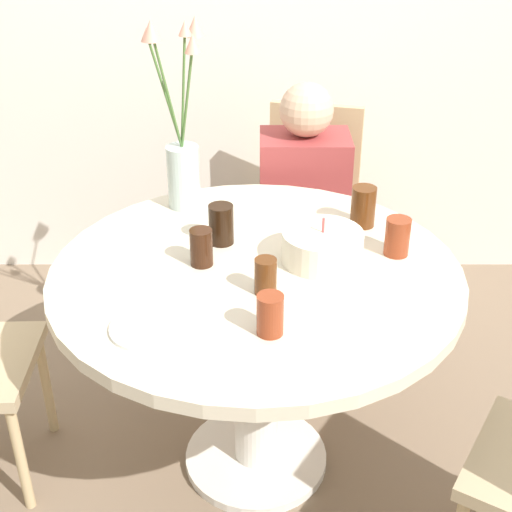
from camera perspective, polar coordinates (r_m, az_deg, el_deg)
ground_plane at (r=2.50m, az=-0.00°, el=-16.00°), size 16.00×16.00×0.00m
dining_table at (r=2.11m, az=-0.00°, el=-4.41°), size 1.18×1.18×0.75m
chair_right_flank at (r=2.98m, az=4.31°, el=4.15°), size 0.48×0.48×0.90m
birthday_cake at (r=2.05m, az=5.32°, el=0.77°), size 0.23×0.23×0.14m
flower_vase at (r=2.32m, az=-5.91°, el=8.84°), size 0.18×0.27×0.63m
side_plate at (r=1.80m, az=-8.50°, el=-5.66°), size 0.20×0.20×0.01m
drink_glass_0 at (r=2.12m, az=11.25°, el=1.52°), size 0.07×0.07×0.11m
drink_glass_1 at (r=2.26m, az=8.59°, el=3.93°), size 0.08×0.08×0.13m
drink_glass_2 at (r=2.03m, az=-4.39°, el=0.70°), size 0.07×0.07×0.11m
drink_glass_3 at (r=2.14m, az=-2.80°, el=2.56°), size 0.08×0.08×0.12m
drink_glass_4 at (r=1.89m, az=0.76°, el=-1.63°), size 0.06×0.06×0.10m
drink_glass_5 at (r=1.74m, az=1.12°, el=-4.71°), size 0.07×0.07×0.11m
person_guest at (r=2.84m, az=3.76°, el=2.64°), size 0.34×0.24×1.06m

